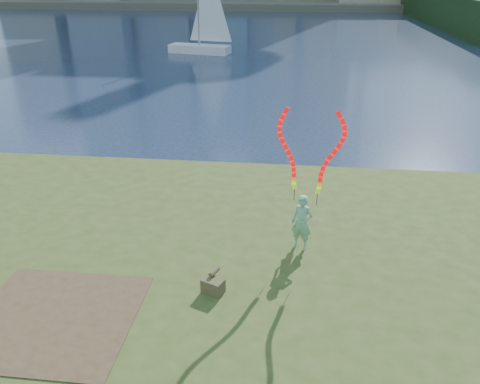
# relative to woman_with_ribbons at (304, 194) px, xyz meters

# --- Properties ---
(ground) EXTENTS (320.00, 320.00, 0.00)m
(ground) POSITION_rel_woman_with_ribbons_xyz_m (-2.69, 0.03, -2.26)
(ground) COLOR #1A2742
(ground) RESTS_ON ground
(grassy_knoll) EXTENTS (20.00, 18.00, 0.80)m
(grassy_knoll) POSITION_rel_woman_with_ribbons_xyz_m (-2.69, -2.27, -1.93)
(grassy_knoll) COLOR #384819
(grassy_knoll) RESTS_ON ground
(dirt_patch) EXTENTS (3.20, 3.00, 0.02)m
(dirt_patch) POSITION_rel_woman_with_ribbons_xyz_m (-4.89, -3.17, -1.45)
(dirt_patch) COLOR #47331E
(dirt_patch) RESTS_ON grassy_knoll
(far_shore) EXTENTS (320.00, 40.00, 1.20)m
(far_shore) POSITION_rel_woman_with_ribbons_xyz_m (-2.69, 95.03, -1.66)
(far_shore) COLOR #514C3C
(far_shore) RESTS_ON ground
(woman_with_ribbons) EXTENTS (1.86, 0.69, 3.83)m
(woman_with_ribbons) POSITION_rel_woman_with_ribbons_xyz_m (0.00, 0.00, 0.00)
(woman_with_ribbons) COLOR #1C7F33
(woman_with_ribbons) RESTS_ON grassy_knoll
(canvas_bag) EXTENTS (0.53, 0.60, 0.43)m
(canvas_bag) POSITION_rel_woman_with_ribbons_xyz_m (-1.88, -1.99, -1.29)
(canvas_bag) COLOR #464324
(canvas_bag) RESTS_ON grassy_knoll
(sailboat) EXTENTS (5.85, 2.78, 8.78)m
(sailboat) POSITION_rel_woman_with_ribbons_xyz_m (-8.53, 32.61, -0.75)
(sailboat) COLOR white
(sailboat) RESTS_ON ground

